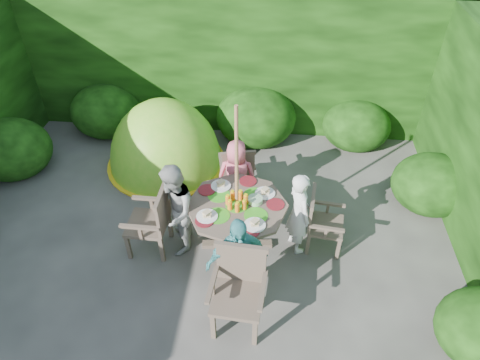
# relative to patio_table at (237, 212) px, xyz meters

# --- Properties ---
(ground) EXTENTS (60.00, 60.00, 0.00)m
(ground) POSITION_rel_patio_table_xyz_m (-0.54, -0.62, -0.65)
(ground) COLOR #42403B
(ground) RESTS_ON ground
(hedge_enclosure) EXTENTS (9.00, 9.00, 2.50)m
(hedge_enclosure) POSITION_rel_patio_table_xyz_m (-0.54, 0.71, 0.60)
(hedge_enclosure) COLOR black
(hedge_enclosure) RESTS_ON ground
(patio_table) EXTENTS (1.45, 1.45, 0.92)m
(patio_table) POSITION_rel_patio_table_xyz_m (0.00, 0.00, 0.00)
(patio_table) COLOR #483A2F
(patio_table) RESTS_ON ground
(parasol_pole) EXTENTS (0.05, 0.05, 2.20)m
(parasol_pole) POSITION_rel_patio_table_xyz_m (-0.00, -0.00, 0.45)
(parasol_pole) COLOR #99663D
(parasol_pole) RESTS_ON ground
(garden_chair_right) EXTENTS (0.51, 0.56, 0.85)m
(garden_chair_right) POSITION_rel_patio_table_xyz_m (1.09, 0.13, -0.19)
(garden_chair_right) COLOR #483A2F
(garden_chair_right) RESTS_ON ground
(garden_chair_left) EXTENTS (0.53, 0.59, 0.97)m
(garden_chair_left) POSITION_rel_patio_table_xyz_m (-1.09, -0.13, -0.13)
(garden_chair_left) COLOR #483A2F
(garden_chair_left) RESTS_ON ground
(garden_chair_back) EXTENTS (0.61, 0.56, 0.87)m
(garden_chair_back) POSITION_rel_patio_table_xyz_m (-0.11, 1.10, -0.18)
(garden_chair_back) COLOR #483A2F
(garden_chair_back) RESTS_ON ground
(garden_chair_front) EXTENTS (0.64, 0.58, 1.00)m
(garden_chair_front) POSITION_rel_patio_table_xyz_m (0.13, -1.09, -0.11)
(garden_chair_front) COLOR #483A2F
(garden_chair_front) RESTS_ON ground
(child_right) EXTENTS (0.46, 0.54, 1.24)m
(child_right) POSITION_rel_patio_table_xyz_m (0.79, 0.08, -0.03)
(child_right) COLOR white
(child_right) RESTS_ON ground
(child_left) EXTENTS (0.60, 0.73, 1.35)m
(child_left) POSITION_rel_patio_table_xyz_m (-0.80, -0.09, 0.03)
(child_left) COLOR #A5A6A0
(child_left) RESTS_ON ground
(child_back) EXTENTS (0.60, 0.41, 1.17)m
(child_back) POSITION_rel_patio_table_xyz_m (-0.09, 0.79, -0.06)
(child_back) COLOR #E45E75
(child_back) RESTS_ON ground
(child_front) EXTENTS (0.81, 0.59, 1.27)m
(child_front) POSITION_rel_patio_table_xyz_m (0.08, -0.80, -0.01)
(child_front) COLOR teal
(child_front) RESTS_ON ground
(dome_tent) EXTENTS (2.25, 2.25, 2.30)m
(dome_tent) POSITION_rel_patio_table_xyz_m (-1.41, 1.77, -0.65)
(dome_tent) COLOR #70D428
(dome_tent) RESTS_ON ground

